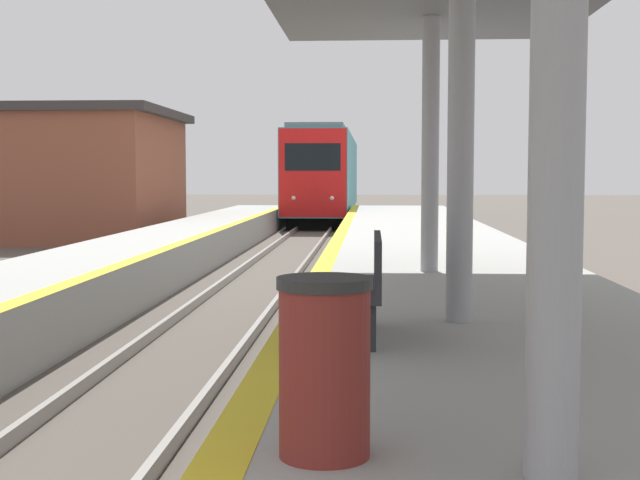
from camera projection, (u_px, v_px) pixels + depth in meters
The scene contains 3 objects.
train at pixel (326, 175), 47.08m from camera, with size 2.84×22.05×4.50m.
trash_bin at pixel (324, 367), 4.61m from camera, with size 0.50×0.50×0.94m.
bench at pixel (364, 284), 7.97m from camera, with size 0.44×1.55×0.92m.
Camera 1 is at (2.42, -1.64, 2.37)m, focal length 50.00 mm.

